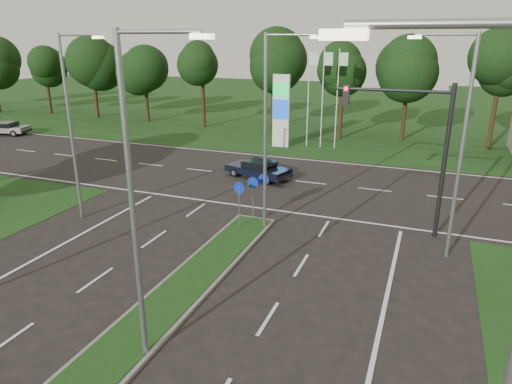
% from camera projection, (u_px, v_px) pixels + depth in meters
% --- Properties ---
extents(verge_far, '(160.00, 50.00, 0.02)m').
position_uv_depth(verge_far, '(366.00, 112.00, 56.83)').
color(verge_far, '#143411').
rests_on(verge_far, ground).
extents(cross_road, '(160.00, 12.00, 0.02)m').
position_uv_depth(cross_road, '(296.00, 181.00, 29.45)').
color(cross_road, black).
rests_on(cross_road, ground).
extents(streetlight_median_near, '(2.53, 0.22, 9.00)m').
position_uv_depth(streetlight_median_near, '(137.00, 191.00, 11.59)').
color(streetlight_median_near, gray).
rests_on(streetlight_median_near, ground).
extents(streetlight_median_far, '(2.53, 0.22, 9.00)m').
position_uv_depth(streetlight_median_far, '(269.00, 125.00, 20.42)').
color(streetlight_median_far, gray).
rests_on(streetlight_median_far, ground).
extents(streetlight_left_far, '(2.53, 0.22, 9.00)m').
position_uv_depth(streetlight_left_far, '(73.00, 119.00, 21.84)').
color(streetlight_left_far, gray).
rests_on(streetlight_left_far, ground).
extents(streetlight_right_far, '(2.53, 0.22, 9.00)m').
position_uv_depth(streetlight_right_far, '(458.00, 138.00, 17.74)').
color(streetlight_right_far, gray).
rests_on(streetlight_right_far, ground).
extents(streetlight_right_near, '(2.53, 0.22, 9.00)m').
position_uv_depth(streetlight_right_near, '(493.00, 367.00, 5.38)').
color(streetlight_right_near, gray).
rests_on(streetlight_right_near, ground).
extents(traffic_signal, '(5.10, 0.42, 7.00)m').
position_uv_depth(traffic_signal, '(416.00, 136.00, 20.20)').
color(traffic_signal, black).
rests_on(traffic_signal, ground).
extents(median_signs, '(1.16, 1.76, 2.38)m').
position_uv_depth(median_signs, '(252.00, 191.00, 22.19)').
color(median_signs, gray).
rests_on(median_signs, ground).
extents(gas_pylon, '(5.80, 1.26, 8.00)m').
position_uv_depth(gas_pylon, '(284.00, 109.00, 37.72)').
color(gas_pylon, silver).
rests_on(gas_pylon, ground).
extents(treeline_far, '(6.00, 6.00, 9.90)m').
position_uv_depth(treeline_far, '(349.00, 61.00, 41.30)').
color(treeline_far, black).
rests_on(treeline_far, ground).
extents(navy_sedan, '(4.60, 2.91, 1.18)m').
position_uv_depth(navy_sedan, '(258.00, 169.00, 29.90)').
color(navy_sedan, black).
rests_on(navy_sedan, ground).
extents(far_car_a, '(4.57, 2.90, 1.22)m').
position_uv_depth(far_car_a, '(5.00, 128.00, 43.32)').
color(far_car_a, gray).
rests_on(far_car_a, ground).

